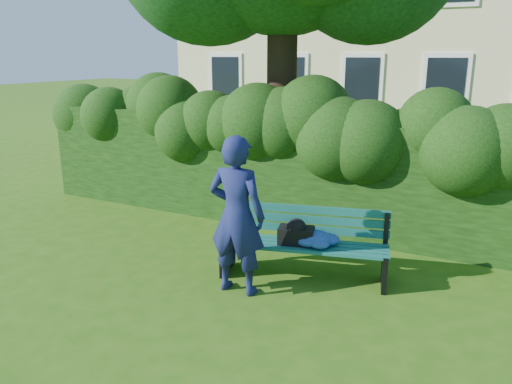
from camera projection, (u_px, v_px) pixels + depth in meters
The scene contains 4 objects.
ground at pixel (235, 272), 6.58m from camera, with size 80.00×80.00×0.00m, color #2C5A10.
hedge at pixel (300, 172), 8.23m from camera, with size 10.00×1.00×1.80m.
park_bench at pixel (306, 241), 6.31m from camera, with size 2.18×1.06×0.89m.
man_reading at pixel (237, 216), 5.82m from camera, with size 0.70×0.46×1.91m, color #171D51.
Camera 1 is at (3.01, -5.26, 2.78)m, focal length 35.00 mm.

